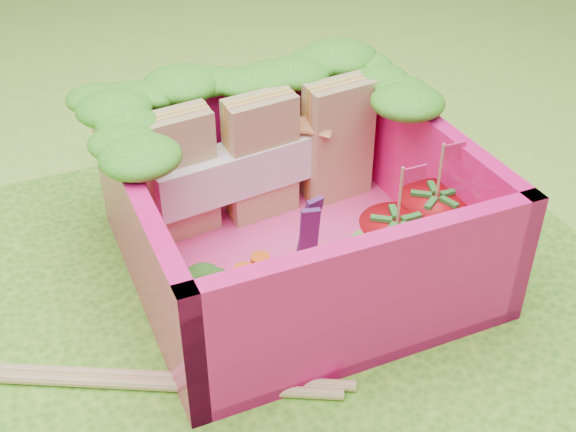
% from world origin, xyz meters
% --- Properties ---
extents(ground, '(14.00, 14.00, 0.00)m').
position_xyz_m(ground, '(0.00, 0.00, 0.00)').
color(ground, '#A0D53C').
rests_on(ground, ground).
extents(placemat, '(2.60, 2.60, 0.03)m').
position_xyz_m(placemat, '(0.00, 0.00, 0.01)').
color(placemat, '#489722').
rests_on(placemat, ground).
extents(bento_floor, '(1.30, 1.30, 0.05)m').
position_xyz_m(bento_floor, '(0.06, 0.17, 0.06)').
color(bento_floor, '#F83F8F').
rests_on(bento_floor, placemat).
extents(bento_box, '(1.30, 1.30, 0.55)m').
position_xyz_m(bento_box, '(0.06, 0.17, 0.31)').
color(bento_box, '#FF157C').
rests_on(bento_box, placemat).
extents(lettuce_ruffle, '(1.43, 0.83, 0.11)m').
position_xyz_m(lettuce_ruffle, '(0.06, 0.66, 0.64)').
color(lettuce_ruffle, '#307E16').
rests_on(lettuce_ruffle, bento_box).
extents(sandwich_stack, '(1.07, 0.29, 0.55)m').
position_xyz_m(sandwich_stack, '(0.06, 0.53, 0.35)').
color(sandwich_stack, tan).
rests_on(sandwich_stack, bento_floor).
extents(broccoli, '(0.33, 0.33, 0.26)m').
position_xyz_m(broccoli, '(-0.41, -0.15, 0.27)').
color(broccoli, '#6CAE54').
rests_on(broccoli, bento_floor).
extents(carrot_sticks, '(0.15, 0.12, 0.28)m').
position_xyz_m(carrot_sticks, '(-0.24, -0.14, 0.22)').
color(carrot_sticks, orange).
rests_on(carrot_sticks, bento_floor).
extents(purple_wedges, '(0.10, 0.09, 0.38)m').
position_xyz_m(purple_wedges, '(0.04, 0.01, 0.27)').
color(purple_wedges, '#3B1753').
rests_on(purple_wedges, bento_floor).
extents(strawberry_left, '(0.29, 0.29, 0.53)m').
position_xyz_m(strawberry_left, '(0.33, -0.15, 0.23)').
color(strawberry_left, red).
rests_on(strawberry_left, bento_floor).
extents(strawberry_right, '(0.29, 0.29, 0.53)m').
position_xyz_m(strawberry_right, '(0.56, -0.07, 0.23)').
color(strawberry_right, red).
rests_on(strawberry_right, bento_floor).
extents(snap_peas, '(0.64, 0.56, 0.05)m').
position_xyz_m(snap_peas, '(0.40, -0.04, 0.11)').
color(snap_peas, '#57B93A').
rests_on(snap_peas, bento_floor).
extents(chopsticks, '(2.13, 1.11, 0.04)m').
position_xyz_m(chopsticks, '(-1.09, -0.02, 0.05)').
color(chopsticks, '#E5C07D').
rests_on(chopsticks, placemat).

